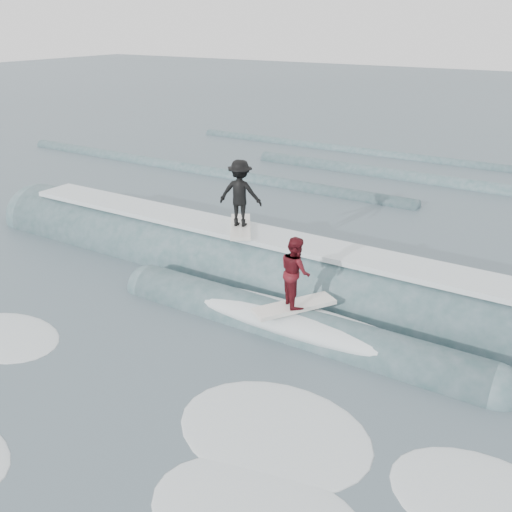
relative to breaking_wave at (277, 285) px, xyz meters
The scene contains 6 objects.
ground 5.12m from the breaking_wave, 92.80° to the right, with size 160.00×160.00×0.00m, color #3E525A.
breaking_wave is the anchor object (origin of this frame).
surfer_black 2.68m from the breaking_wave, 167.62° to the left, with size 1.56×1.97×1.97m.
surfer_red 2.83m from the breaking_wave, 50.68° to the right, with size 1.52×1.99×1.76m.
whitewater 6.13m from the breaking_wave, 75.55° to the right, with size 17.05×6.01×0.10m.
far_swells 12.88m from the breaking_wave, 103.24° to the left, with size 34.60×8.65×0.80m.
Camera 1 is at (7.28, -7.22, 6.88)m, focal length 40.00 mm.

